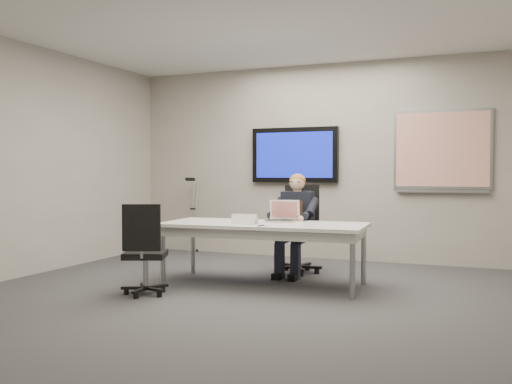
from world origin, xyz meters
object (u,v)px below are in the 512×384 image
at_px(conference_table, 264,230).
at_px(office_chair_far, 299,245).
at_px(laptop, 282,216).
at_px(office_chair_near, 145,267).
at_px(seated_person, 294,235).

height_order(conference_table, office_chair_far, office_chair_far).
bearing_deg(laptop, office_chair_near, -142.41).
relative_size(office_chair_far, seated_person, 0.89).
xyz_separation_m(office_chair_far, laptop, (0.00, -0.64, 0.41)).
bearing_deg(office_chair_far, office_chair_near, -126.30).
xyz_separation_m(seated_person, laptop, (-0.00, -0.40, 0.25)).
relative_size(office_chair_far, office_chair_near, 1.17).
relative_size(office_chair_near, seated_person, 0.76).
relative_size(seated_person, laptop, 3.19).
bearing_deg(office_chair_near, office_chair_far, -141.92).
relative_size(office_chair_far, laptop, 2.83).
xyz_separation_m(office_chair_far, seated_person, (0.01, -0.24, 0.16)).
bearing_deg(office_chair_far, conference_table, -104.55).
bearing_deg(laptop, conference_table, -125.74).
relative_size(conference_table, seated_person, 1.86).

